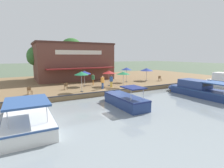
{
  "coord_description": "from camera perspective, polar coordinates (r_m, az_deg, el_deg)",
  "views": [
    {
      "loc": [
        18.55,
        -10.22,
        4.93
      ],
      "look_at": [
        -1.0,
        0.65,
        1.3
      ],
      "focal_mm": 28.0,
      "sensor_mm": 36.0,
      "label": 1
    }
  ],
  "objects": [
    {
      "name": "quay_deck",
      "position": [
        31.61,
        -9.89,
        0.66
      ],
      "size": [
        22.0,
        56.0,
        0.6
      ],
      "primitive_type": "cube",
      "color": "brown",
      "rests_on": "ground"
    },
    {
      "name": "patio_umbrella_mid_patio_right",
      "position": [
        25.24,
        -9.04,
        3.75
      ],
      "size": [
        1.95,
        1.95,
        2.23
      ],
      "color": "#B7B7B7",
      "rests_on": "quay_deck"
    },
    {
      "name": "motorboat_fourth_along",
      "position": [
        14.6,
        -25.97,
        -8.88
      ],
      "size": [
        8.65,
        3.09,
        2.17
      ],
      "color": "white",
      "rests_on": "river_water"
    },
    {
      "name": "quay_edge_fender",
      "position": [
        21.7,
        -0.35,
        -2.16
      ],
      "size": [
        0.2,
        50.4,
        0.1
      ],
      "primitive_type": "cube",
      "color": "#2D2D33",
      "rests_on": "quay_deck"
    },
    {
      "name": "motorboat_far_downstream",
      "position": [
        17.46,
        3.36,
        -4.95
      ],
      "size": [
        6.27,
        1.96,
        2.1
      ],
      "color": "navy",
      "rests_on": "river_water"
    },
    {
      "name": "patio_umbrella_near_quay_edge",
      "position": [
        25.08,
        -1.0,
        3.89
      ],
      "size": [
        1.88,
        1.88,
        2.25
      ],
      "color": "#B7B7B7",
      "rests_on": "quay_deck"
    },
    {
      "name": "waterfront_restaurant",
      "position": [
        33.51,
        -12.47,
        7.24
      ],
      "size": [
        9.37,
        13.51,
        6.59
      ],
      "color": "brown",
      "rests_on": "quay_deck"
    },
    {
      "name": "tree_downstream_bank",
      "position": [
        38.46,
        -13.27,
        10.57
      ],
      "size": [
        5.22,
        4.97,
        8.02
      ],
      "color": "brown",
      "rests_on": "quay_deck"
    },
    {
      "name": "patio_umbrella_mid_patio_left",
      "position": [
        31.36,
        11.24,
        4.68
      ],
      "size": [
        2.26,
        2.26,
        2.23
      ],
      "color": "#B7B7B7",
      "rests_on": "quay_deck"
    },
    {
      "name": "person_at_quay_edge",
      "position": [
        26.35,
        -6.22,
        1.96
      ],
      "size": [
        0.46,
        0.46,
        1.64
      ],
      "color": "orange",
      "rests_on": "quay_deck"
    },
    {
      "name": "cafe_chair_facing_river",
      "position": [
        21.81,
        -25.36,
        -1.86
      ],
      "size": [
        0.53,
        0.53,
        0.85
      ],
      "color": "brown",
      "rests_on": "quay_deck"
    },
    {
      "name": "cafe_chair_far_corner_seat",
      "position": [
        23.35,
        -14.82,
        -0.59
      ],
      "size": [
        0.55,
        0.55,
        0.85
      ],
      "color": "brown",
      "rests_on": "quay_deck"
    },
    {
      "name": "tree_upstream_bank",
      "position": [
        35.36,
        -23.45,
        8.19
      ],
      "size": [
        3.83,
        3.65,
        6.09
      ],
      "color": "brown",
      "rests_on": "quay_deck"
    },
    {
      "name": "motorboat_second_along",
      "position": [
        24.13,
        26.09,
        -1.64
      ],
      "size": [
        9.04,
        2.8,
        1.91
      ],
      "color": "navy",
      "rests_on": "river_water"
    },
    {
      "name": "patio_umbrella_far_corner",
      "position": [
        23.95,
        3.71,
        3.59
      ],
      "size": [
        1.87,
        1.87,
        2.21
      ],
      "color": "#B7B7B7",
      "rests_on": "quay_deck"
    },
    {
      "name": "person_mid_patio",
      "position": [
        24.23,
        -0.24,
        1.45
      ],
      "size": [
        0.48,
        0.48,
        1.68
      ],
      "color": "gold",
      "rests_on": "quay_deck"
    },
    {
      "name": "patio_umbrella_back_row",
      "position": [
        21.25,
        -9.97,
        3.45
      ],
      "size": [
        1.73,
        1.73,
        2.49
      ],
      "color": "#B7B7B7",
      "rests_on": "quay_deck"
    },
    {
      "name": "cafe_chair_mid_patio",
      "position": [
        31.53,
        15.31,
        1.87
      ],
      "size": [
        0.59,
        0.59,
        0.85
      ],
      "color": "brown",
      "rests_on": "quay_deck"
    },
    {
      "name": "patio_umbrella_by_entrance",
      "position": [
        29.04,
        4.76,
        4.99
      ],
      "size": [
        1.74,
        1.74,
        2.45
      ],
      "color": "#B7B7B7",
      "rests_on": "quay_deck"
    },
    {
      "name": "person_near_entrance",
      "position": [
        22.94,
        -3.1,
        1.09
      ],
      "size": [
        0.49,
        0.49,
        1.73
      ],
      "color": "#2D5193",
      "rests_on": "quay_deck"
    },
    {
      "name": "ground_plane",
      "position": [
        21.75,
        -0.22,
        -3.89
      ],
      "size": [
        220.0,
        220.0,
        0.0
      ],
      "primitive_type": "plane",
      "color": "#4C5B47"
    }
  ]
}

